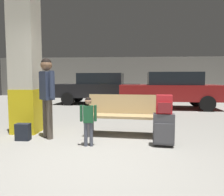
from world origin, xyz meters
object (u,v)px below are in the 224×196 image
backpack_dark_floor (23,132)px  parked_car_far (99,88)px  backpack_bright (164,105)px  adult (47,89)px  parked_car_near (170,89)px  suitcase (164,129)px  child (88,116)px  structural_pillar (25,65)px  bench (123,115)px

backpack_dark_floor → parked_car_far: parked_car_far is taller
backpack_bright → adult: (-2.31, 0.40, 0.25)m
backpack_dark_floor → parked_car_near: 6.48m
adult → parked_car_near: (3.43, 4.97, -0.21)m
suitcase → backpack_bright: 0.45m
parked_car_near → suitcase: bearing=-101.8°
child → adult: adult is taller
backpack_bright → child: (-1.37, -0.08, -0.21)m
adult → backpack_dark_floor: size_ratio=4.86×
adult → parked_car_near: adult is taller
parked_car_near → backpack_bright: bearing=-101.8°
backpack_bright → adult: 2.36m
suitcase → backpack_dark_floor: suitcase is taller
structural_pillar → backpack_dark_floor: 1.54m
bench → backpack_dark_floor: 2.08m
bench → adult: size_ratio=0.99×
bench → backpack_dark_floor: size_ratio=4.83×
structural_pillar → parked_car_near: (4.09, 4.51, -0.73)m
bench → parked_car_near: 5.03m
suitcase → structural_pillar: bearing=163.9°
suitcase → parked_car_far: (-2.09, 6.76, 0.48)m
backpack_bright → parked_car_near: bearing=78.2°
adult → bench: bearing=11.8°
structural_pillar → parked_car_far: (0.89, 5.89, -0.73)m
child → adult: size_ratio=0.55×
parked_car_far → child: bearing=-84.0°
bench → parked_car_far: parked_car_far is taller
structural_pillar → adult: size_ratio=1.88×
parked_car_near → parked_car_far: size_ratio=0.99×
structural_pillar → parked_car_far: 6.01m
parked_car_near → parked_car_far: (-3.20, 1.39, 0.00)m
parked_car_near → bench: bearing=-112.0°
suitcase → child: size_ratio=0.67×
suitcase → backpack_dark_floor: (-2.75, 0.20, -0.15)m
suitcase → adult: size_ratio=0.37×
parked_car_near → parked_car_far: bearing=156.6°
child → parked_car_near: size_ratio=0.22×
backpack_bright → child: 1.39m
bench → backpack_bright: backpack_bright is taller
bench → backpack_dark_floor: bench is taller
parked_car_far → backpack_dark_floor: bearing=-95.8°
parked_car_near → parked_car_far: same height
suitcase → parked_car_near: size_ratio=0.14×
backpack_bright → child: backpack_bright is taller
parked_car_far → suitcase: bearing=-72.8°
adult → backpack_dark_floor: (-0.44, -0.19, -0.85)m
suitcase → parked_car_far: bearing=107.2°
suitcase → parked_car_near: parked_car_near is taller
backpack_bright → backpack_dark_floor: size_ratio=1.00×
bench → backpack_dark_floor: (-1.99, -0.52, -0.28)m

